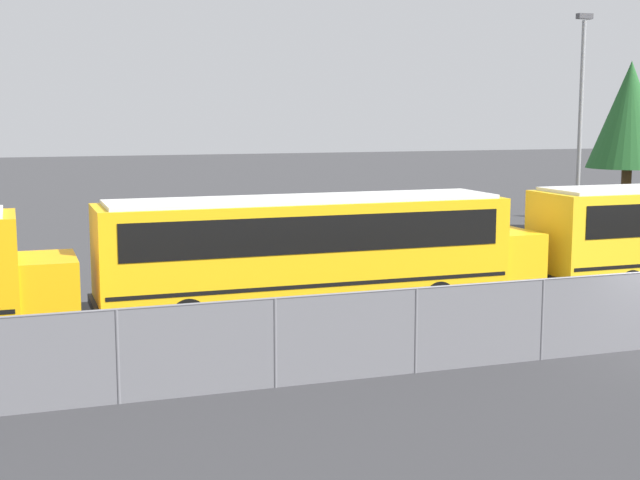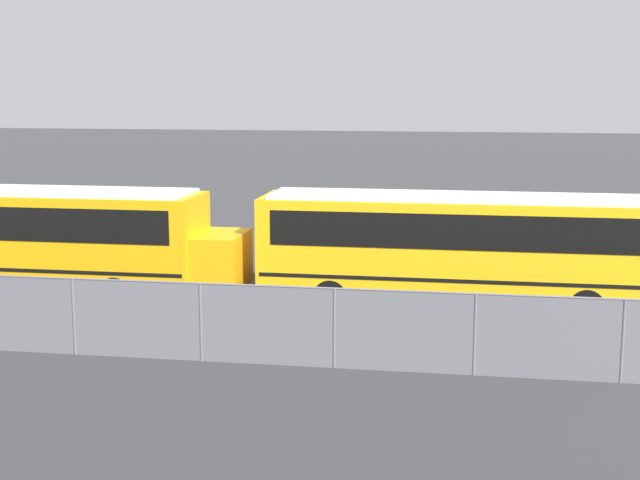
# 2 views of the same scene
# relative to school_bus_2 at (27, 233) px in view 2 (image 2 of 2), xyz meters

# --- Properties ---
(school_bus_2) EXTENTS (12.31, 2.46, 3.18)m
(school_bus_2) POSITION_rel_school_bus_2_xyz_m (0.00, 0.00, 0.00)
(school_bus_2) COLOR #EDA80F
(school_bus_2) RESTS_ON ground_plane
(school_bus_3) EXTENTS (12.31, 2.46, 3.18)m
(school_bus_3) POSITION_rel_school_bus_2_xyz_m (12.68, 0.61, 0.00)
(school_bus_3) COLOR yellow
(school_bus_3) RESTS_ON ground_plane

